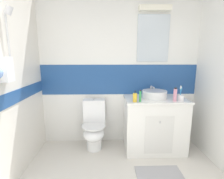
# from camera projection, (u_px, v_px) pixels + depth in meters

# --- Properties ---
(wall_back_tiled) EXTENTS (3.20, 0.20, 2.50)m
(wall_back_tiled) POSITION_uv_depth(u_px,v_px,m) (120.00, 70.00, 2.84)
(wall_back_tiled) COLOR white
(wall_back_tiled) RESTS_ON ground_plane
(vanity_cabinet) EXTENTS (0.94, 0.60, 0.85)m
(vanity_cabinet) POSITION_uv_depth(u_px,v_px,m) (154.00, 124.00, 2.69)
(vanity_cabinet) COLOR white
(vanity_cabinet) RESTS_ON ground_plane
(sink_basin) EXTENTS (0.38, 0.42, 0.16)m
(sink_basin) POSITION_uv_depth(u_px,v_px,m) (154.00, 94.00, 2.61)
(sink_basin) COLOR white
(sink_basin) RESTS_ON vanity_cabinet
(toilet) EXTENTS (0.37, 0.50, 0.80)m
(toilet) POSITION_uv_depth(u_px,v_px,m) (94.00, 126.00, 2.72)
(toilet) COLOR white
(toilet) RESTS_ON ground_plane
(toothbrush_cup) EXTENTS (0.08, 0.08, 0.22)m
(toothbrush_cup) POSITION_uv_depth(u_px,v_px,m) (181.00, 97.00, 2.42)
(toothbrush_cup) COLOR white
(toothbrush_cup) RESTS_ON vanity_cabinet
(soap_dispenser) EXTENTS (0.06, 0.06, 0.17)m
(soap_dispenser) POSITION_uv_depth(u_px,v_px,m) (135.00, 97.00, 2.37)
(soap_dispenser) COLOR yellow
(soap_dispenser) RESTS_ON vanity_cabinet
(shampoo_bottle_tall) EXTENTS (0.05, 0.05, 0.20)m
(shampoo_bottle_tall) POSITION_uv_depth(u_px,v_px,m) (175.00, 95.00, 2.40)
(shampoo_bottle_tall) COLOR pink
(shampoo_bottle_tall) RESTS_ON vanity_cabinet
(toothpaste_tube_upright) EXTENTS (0.03, 0.03, 0.17)m
(toothpaste_tube_upright) POSITION_uv_depth(u_px,v_px,m) (140.00, 96.00, 2.38)
(toothpaste_tube_upright) COLOR green
(toothpaste_tube_upright) RESTS_ON vanity_cabinet
(bath_mat) EXTENTS (0.59, 0.37, 0.01)m
(bath_mat) POSITION_uv_depth(u_px,v_px,m) (160.00, 175.00, 2.13)
(bath_mat) COLOR #99999E
(bath_mat) RESTS_ON ground_plane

